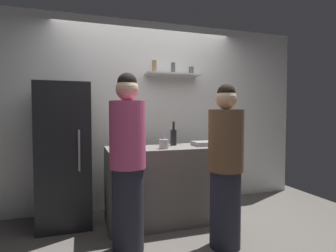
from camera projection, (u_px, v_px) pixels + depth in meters
name	position (u px, v px, depth m)	size (l,w,h in m)	color
ground_plane	(176.00, 242.00, 2.77)	(5.28, 5.28, 0.00)	#59544F
back_wall_assembly	(147.00, 114.00, 3.89)	(4.80, 0.32, 2.60)	white
refrigerator	(65.00, 154.00, 3.20)	(0.59, 0.67, 1.66)	black
counter	(168.00, 184.00, 3.29)	(1.46, 0.60, 0.91)	#66605B
baking_pan	(207.00, 143.00, 3.41)	(0.34, 0.24, 0.05)	gray
utensil_holder	(164.00, 144.00, 3.09)	(0.10, 0.10, 0.22)	#B2B2B7
wine_bottle_dark_glass	(174.00, 136.00, 3.41)	(0.08, 0.08, 0.31)	black
wine_bottle_pale_glass	(140.00, 141.00, 2.95)	(0.08, 0.08, 0.28)	#B2BFB2
water_bottle_plastic	(136.00, 137.00, 3.36)	(0.09, 0.09, 0.25)	silver
person_brown_jacket	(226.00, 168.00, 2.64)	(0.34, 0.34, 1.60)	#262633
person_pink_top	(128.00, 164.00, 2.56)	(0.34, 0.34, 1.69)	#262633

